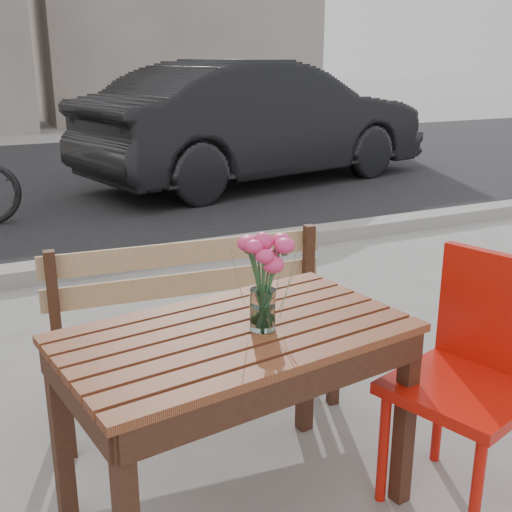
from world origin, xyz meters
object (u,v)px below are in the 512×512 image
Objects in this scene: main_table at (236,361)px; main_vase at (263,270)px; red_chair at (476,364)px; parked_car at (259,122)px.

main_table is 3.72× the size of main_vase.
main_table is 0.86m from red_chair.
main_vase reaches higher than red_chair.
parked_car reaches higher than main_vase.
main_table is 6.39m from parked_car.
red_chair is at bearing -26.94° from main_table.
parked_car is (2.80, 5.74, -0.15)m from main_vase.
red_chair reaches higher than main_table.
parked_car is (2.88, 5.70, 0.18)m from main_table.
main_table is at bearing 140.48° from parked_car.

